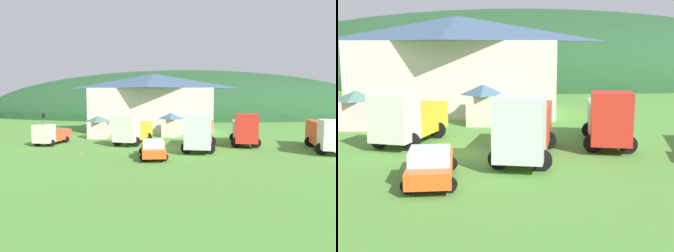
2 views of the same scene
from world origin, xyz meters
TOP-DOWN VIEW (x-y plane):
  - ground_plane at (0.00, 0.00)m, footprint 200.00×200.00m
  - forested_hill_backdrop at (0.00, 64.62)m, footprint 121.83×60.00m
  - depot_building at (-3.48, 17.50)m, footprint 19.63×11.51m
  - play_shed_cream at (-0.27, 10.13)m, footprint 2.68×2.39m
  - play_shed_pink at (-9.66, 7.88)m, footprint 2.59×2.55m
  - light_truck_cream at (-13.44, 1.92)m, footprint 2.84×5.32m
  - heavy_rig_striped at (-4.29, 2.77)m, footprint 3.96×6.87m
  - tow_truck_silver at (3.23, -0.68)m, footprint 3.70×8.41m
  - crane_truck_red at (8.36, 3.00)m, footprint 3.47×7.35m
  - heavy_rig_white at (15.80, -0.40)m, footprint 3.82×8.57m
  - service_pickup_orange at (-1.00, -5.29)m, footprint 2.94×5.43m
  - traffic_light_west at (-13.47, 0.31)m, footprint 0.20×0.32m
  - traffic_cone_near_pickup at (3.19, 4.49)m, footprint 0.36×0.36m
  - traffic_cone_mid_row at (-7.87, -4.01)m, footprint 0.36×0.36m

SIDE VIEW (x-z plane):
  - ground_plane at x=0.00m, z-range 0.00..0.00m
  - forested_hill_backdrop at x=0.00m, z-range -13.37..13.37m
  - traffic_cone_near_pickup at x=3.19m, z-range -0.31..0.31m
  - traffic_cone_mid_row at x=-7.87m, z-range -0.31..0.31m
  - service_pickup_orange at x=-1.00m, z-range 0.00..1.66m
  - light_truck_cream at x=-13.44m, z-range -0.04..2.33m
  - play_shed_pink at x=-9.66m, z-range 0.04..2.97m
  - play_shed_cream at x=-0.27m, z-range 0.05..3.29m
  - heavy_rig_striped at x=-4.29m, z-range -0.01..3.40m
  - crane_truck_red at x=8.36m, z-range -0.03..3.56m
  - heavy_rig_white at x=15.80m, z-range 0.14..3.41m
  - tow_truck_silver at x=3.23m, z-range 0.00..3.73m
  - traffic_light_west at x=-13.47m, z-range 0.44..4.08m
  - depot_building at x=-3.48m, z-range 0.14..9.17m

